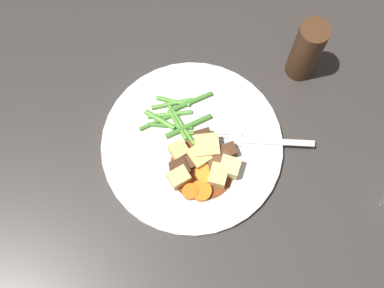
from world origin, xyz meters
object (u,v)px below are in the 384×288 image
Objects in this scene: carrot_slice_3 at (201,191)px; meat_chunk_0 at (180,169)px; meat_chunk_3 at (185,162)px; carrot_slice_2 at (214,155)px; dinner_plate at (192,145)px; carrot_slice_1 at (190,192)px; potato_chunk_3 at (218,176)px; potato_chunk_5 at (178,150)px; meat_chunk_4 at (204,139)px; carrot_slice_0 at (206,174)px; pepper_mill at (306,51)px; meat_chunk_2 at (219,162)px; potato_chunk_1 at (207,147)px; potato_chunk_2 at (179,178)px; potato_chunk_0 at (230,167)px; fork at (255,141)px; potato_chunk_4 at (199,157)px; meat_chunk_1 at (227,152)px.

meat_chunk_0 is (-0.05, -0.01, 0.00)m from carrot_slice_3.
meat_chunk_0 is at bearing -73.34° from meat_chunk_3.
dinner_plate is at bearing -156.56° from carrot_slice_2.
carrot_slice_1 is at bearing -67.39° from carrot_slice_2.
carrot_slice_1 is 0.74× the size of potato_chunk_3.
carrot_slice_2 is at bearing 112.61° from carrot_slice_1.
carrot_slice_2 is 0.95× the size of potato_chunk_3.
carrot_slice_1 reaches higher than carrot_slice_3.
potato_chunk_5 is 1.03× the size of meat_chunk_4.
pepper_mill is at bearing 103.81° from carrot_slice_0.
meat_chunk_2 is at bearing -5.72° from meat_chunk_4.
potato_chunk_1 is (0.02, 0.01, 0.02)m from dinner_plate.
carrot_slice_1 is 0.03m from potato_chunk_2.
meat_chunk_2 is at bearing 112.73° from carrot_slice_3.
potato_chunk_3 is at bearing 95.13° from carrot_slice_3.
pepper_mill is at bearing 101.03° from carrot_slice_2.
potato_chunk_0 reaches higher than carrot_slice_1.
dinner_plate is 0.04m from carrot_slice_2.
meat_chunk_3 is 0.05m from meat_chunk_4.
potato_chunk_1 reaches higher than carrot_slice_2.
potato_chunk_5 is 0.78× the size of meat_chunk_2.
meat_chunk_3 reaches higher than fork.
potato_chunk_0 is 1.17× the size of meat_chunk_4.
carrot_slice_1 is at bearing -26.78° from meat_chunk_3.
potato_chunk_1 is at bearing 102.57° from potato_chunk_2.
potato_chunk_0 and potato_chunk_3 have the same top height.
pepper_mill is (-0.01, 0.21, 0.04)m from meat_chunk_4.
meat_chunk_0 and meat_chunk_4 have the same top height.
potato_chunk_3 is at bearing -26.75° from carrot_slice_2.
carrot_slice_3 is at bearing -50.80° from carrot_slice_0.
meat_chunk_0 is at bearing -59.37° from dinner_plate.
meat_chunk_2 is at bearing 1.22° from potato_chunk_1.
meat_chunk_4 reaches higher than carrot_slice_1.
potato_chunk_2 reaches higher than carrot_slice_1.
potato_chunk_1 is at bearing -168.84° from potato_chunk_0.
potato_chunk_4 is 0.97× the size of meat_chunk_2.
carrot_slice_3 is 0.12m from fork.
meat_chunk_0 is at bearing -172.16° from carrot_slice_3.
potato_chunk_2 is 1.18× the size of meat_chunk_4.
meat_chunk_3 is (-0.03, -0.06, -0.00)m from meat_chunk_1.
potato_chunk_0 reaches higher than meat_chunk_1.
carrot_slice_1 is 0.88× the size of meat_chunk_0.
potato_chunk_2 is (0.01, -0.06, -0.00)m from potato_chunk_1.
potato_chunk_2 is (0.04, -0.05, 0.02)m from dinner_plate.
carrot_slice_0 is at bearing 43.93° from meat_chunk_0.
potato_chunk_1 is 1.35× the size of meat_chunk_3.
dinner_plate is 0.06m from carrot_slice_0.
meat_chunk_3 is 1.08× the size of meat_chunk_4.
potato_chunk_0 is 0.08m from meat_chunk_0.
potato_chunk_4 is at bearing 166.01° from carrot_slice_0.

